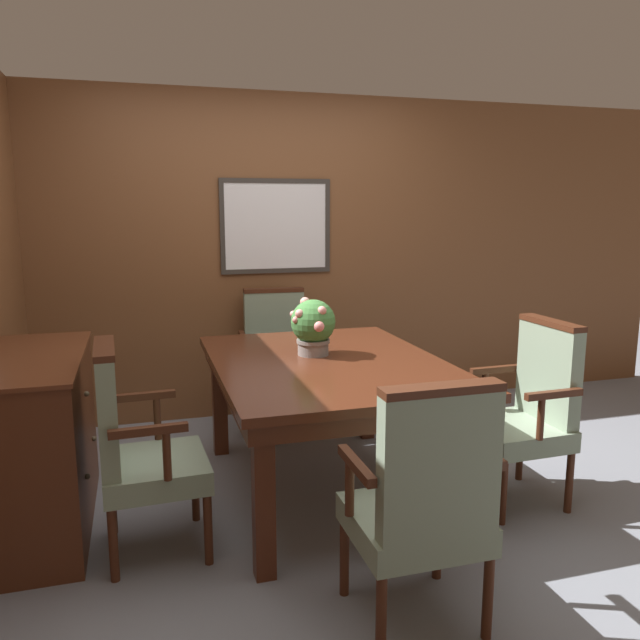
{
  "coord_description": "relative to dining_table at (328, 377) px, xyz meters",
  "views": [
    {
      "loc": [
        -0.92,
        -3.03,
        1.61
      ],
      "look_at": [
        0.06,
        0.33,
        0.97
      ],
      "focal_mm": 35.0,
      "sensor_mm": 36.0,
      "label": 1
    }
  ],
  "objects": [
    {
      "name": "sideboard_cabinet",
      "position": [
        -1.51,
        0.02,
        -0.23
      ],
      "size": [
        0.5,
        1.16,
        0.89
      ],
      "color": "#512816",
      "rests_on": "ground_plane"
    },
    {
      "name": "ground_plane",
      "position": [
        -0.06,
        -0.18,
        -0.68
      ],
      "size": [
        14.0,
        14.0,
        0.0
      ],
      "primitive_type": "plane",
      "color": "gray"
    },
    {
      "name": "wall_back",
      "position": [
        -0.06,
        1.51,
        0.55
      ],
      "size": [
        7.2,
        0.08,
        2.45
      ],
      "color": "brown",
      "rests_on": "ground_plane"
    },
    {
      "name": "dining_table",
      "position": [
        0.0,
        0.0,
        0.0
      ],
      "size": [
        1.24,
        1.68,
        0.77
      ],
      "color": "#4C2314",
      "rests_on": "ground_plane"
    },
    {
      "name": "potted_plant",
      "position": [
        -0.04,
        0.14,
        0.27
      ],
      "size": [
        0.26,
        0.28,
        0.33
      ],
      "color": "gray",
      "rests_on": "dining_table"
    },
    {
      "name": "chair_right_near",
      "position": [
        1.03,
        -0.4,
        -0.15
      ],
      "size": [
        0.49,
        0.55,
        1.01
      ],
      "rotation": [
        0.0,
        0.0,
        -1.54
      ],
      "color": "#472314",
      "rests_on": "ground_plane"
    },
    {
      "name": "chair_head_far",
      "position": [
        -0.02,
        1.22,
        -0.15
      ],
      "size": [
        0.56,
        0.5,
        1.01
      ],
      "rotation": [
        0.0,
        0.0,
        -0.05
      ],
      "color": "#472314",
      "rests_on": "ground_plane"
    },
    {
      "name": "chair_left_near",
      "position": [
        -1.03,
        -0.36,
        -0.15
      ],
      "size": [
        0.49,
        0.56,
        1.01
      ],
      "rotation": [
        0.0,
        0.0,
        1.62
      ],
      "color": "#472314",
      "rests_on": "ground_plane"
    },
    {
      "name": "chair_head_near",
      "position": [
        -0.0,
        -1.24,
        -0.15
      ],
      "size": [
        0.54,
        0.47,
        1.01
      ],
      "rotation": [
        0.0,
        0.0,
        3.14
      ],
      "color": "#472314",
      "rests_on": "ground_plane"
    }
  ]
}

